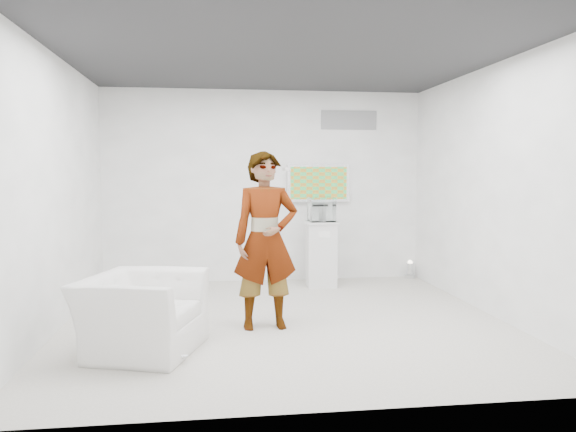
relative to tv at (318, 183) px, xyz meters
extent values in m
cube|color=beige|center=(-0.85, -2.45, -1.55)|extent=(5.00, 5.00, 0.01)
cube|color=#2A2B2D|center=(-0.85, -2.45, 1.45)|extent=(5.00, 5.00, 0.01)
cube|color=white|center=(-0.85, 0.05, -0.05)|extent=(5.00, 0.01, 3.00)
cube|color=white|center=(-0.85, -4.95, -0.05)|extent=(5.00, 0.01, 3.00)
cube|color=white|center=(-3.35, -2.45, -0.05)|extent=(0.01, 5.00, 3.00)
cube|color=white|center=(1.65, -2.45, -0.05)|extent=(0.01, 5.00, 3.00)
cube|color=silver|center=(0.00, 0.00, 0.00)|extent=(1.00, 0.08, 0.60)
cube|color=gray|center=(0.50, 0.04, 1.00)|extent=(0.90, 0.02, 0.30)
imported|color=silver|center=(-1.09, -2.69, -0.58)|extent=(0.74, 0.52, 1.95)
imported|color=silver|center=(-2.35, -3.36, -1.18)|extent=(1.29, 1.38, 0.74)
cube|color=silver|center=(-0.05, -0.51, -1.06)|extent=(0.50, 0.50, 0.98)
cylinder|color=silver|center=(1.51, -0.09, -1.41)|extent=(0.19, 0.19, 0.28)
cube|color=silver|center=(-0.05, -0.51, -0.39)|extent=(0.37, 0.37, 0.37)
cube|color=silver|center=(-0.05, -0.51, -0.46)|extent=(0.09, 0.17, 0.23)
cube|color=silver|center=(-0.85, -2.52, 0.20)|extent=(0.06, 0.15, 0.04)
camera|label=1|loc=(-1.66, -8.78, 0.16)|focal=35.00mm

